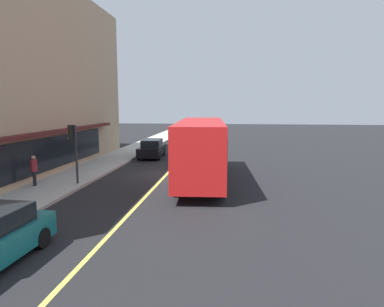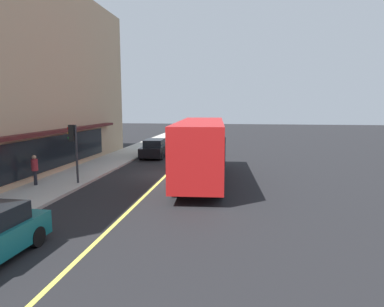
% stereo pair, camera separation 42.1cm
% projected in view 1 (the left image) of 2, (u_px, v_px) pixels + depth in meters
% --- Properties ---
extents(ground, '(120.00, 120.00, 0.00)m').
position_uv_depth(ground, '(167.00, 174.00, 22.00)').
color(ground, black).
extents(sidewalk, '(80.00, 3.12, 0.15)m').
position_uv_depth(sidewalk, '(87.00, 171.00, 22.60)').
color(sidewalk, '#B2ADA3').
rests_on(sidewalk, ground).
extents(lane_centre_stripe, '(36.00, 0.16, 0.01)m').
position_uv_depth(lane_centre_stripe, '(167.00, 174.00, 21.99)').
color(lane_centre_stripe, '#D8D14C').
rests_on(lane_centre_stripe, ground).
extents(bus, '(11.26, 3.19, 3.50)m').
position_uv_depth(bus, '(201.00, 147.00, 19.96)').
color(bus, red).
rests_on(bus, ground).
extents(traffic_light, '(0.30, 0.52, 3.20)m').
position_uv_depth(traffic_light, '(73.00, 140.00, 18.48)').
color(traffic_light, '#2D2D33').
rests_on(traffic_light, sidewalk).
extents(car_black, '(4.40, 2.06, 1.52)m').
position_uv_depth(car_black, '(152.00, 149.00, 29.07)').
color(car_black, black).
rests_on(car_black, ground).
extents(pedestrian_near_storefront, '(0.34, 0.34, 1.63)m').
position_uv_depth(pedestrian_near_storefront, '(34.00, 168.00, 18.10)').
color(pedestrian_near_storefront, black).
rests_on(pedestrian_near_storefront, sidewalk).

